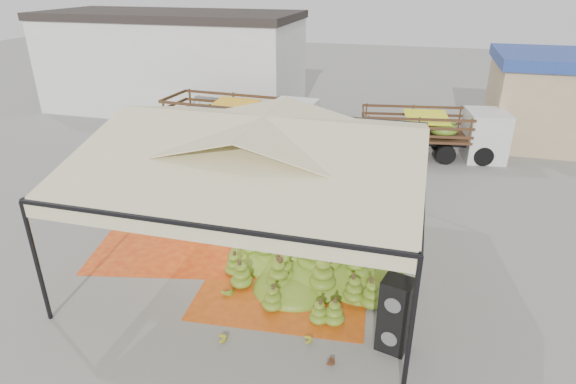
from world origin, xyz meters
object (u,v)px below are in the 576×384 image
(truck_left, at_px, (246,119))
(vendor, at_px, (359,187))
(banana_heap, at_px, (316,254))
(speaker_stack, at_px, (395,315))
(truck_right, at_px, (439,128))

(truck_left, bearing_deg, vendor, -35.58)
(banana_heap, height_order, vendor, vendor)
(speaker_stack, height_order, vendor, speaker_stack)
(speaker_stack, height_order, truck_right, truck_right)
(speaker_stack, xyz_separation_m, truck_right, (0.94, 12.47, 0.41))
(vendor, bearing_deg, truck_right, -114.61)
(truck_left, height_order, truck_right, truck_left)
(truck_left, xyz_separation_m, truck_right, (8.25, 1.27, -0.16))
(vendor, relative_size, truck_right, 0.25)
(speaker_stack, bearing_deg, banana_heap, 147.30)
(vendor, bearing_deg, banana_heap, 81.64)
(banana_heap, xyz_separation_m, vendor, (0.54, 4.20, 0.21))
(speaker_stack, bearing_deg, truck_left, 137.59)
(vendor, xyz_separation_m, truck_left, (-5.67, 4.65, 0.66))
(speaker_stack, distance_m, vendor, 6.76)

